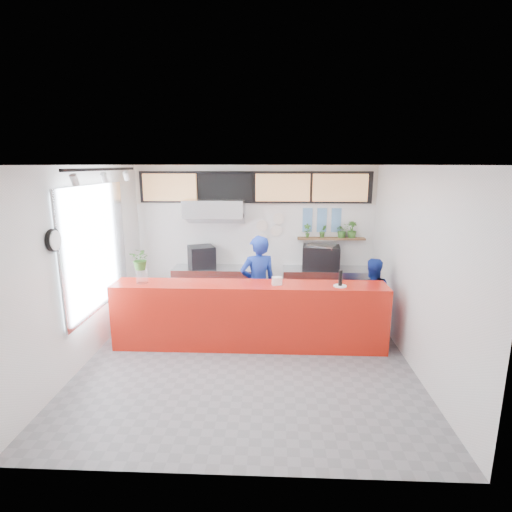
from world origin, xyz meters
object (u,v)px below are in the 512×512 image
at_px(espresso_machine, 321,257).
at_px(staff_right, 371,298).
at_px(staff_center, 258,285).
at_px(pepper_mill, 340,278).
at_px(panini_oven, 202,257).
at_px(service_counter, 249,315).

xyz_separation_m(espresso_machine, staff_right, (0.74, -1.27, -0.43)).
bearing_deg(staff_center, pepper_mill, 134.79).
distance_m(panini_oven, staff_right, 3.49).
bearing_deg(pepper_mill, espresso_machine, 92.69).
relative_size(service_counter, espresso_machine, 6.03).
relative_size(espresso_machine, staff_center, 0.41).
distance_m(staff_center, staff_right, 2.01).
xyz_separation_m(service_counter, staff_right, (2.12, 0.53, 0.16)).
bearing_deg(espresso_machine, staff_center, -130.00).
height_order(service_counter, staff_center, staff_center).
xyz_separation_m(staff_right, pepper_mill, (-0.66, -0.61, 0.53)).
relative_size(panini_oven, pepper_mill, 2.00).
height_order(panini_oven, pepper_mill, pepper_mill).
bearing_deg(panini_oven, staff_right, -43.70).
xyz_separation_m(panini_oven, staff_center, (1.23, -1.21, -0.23)).
bearing_deg(espresso_machine, panini_oven, -174.02).
bearing_deg(staff_center, staff_right, 159.67).
distance_m(staff_right, pepper_mill, 1.04).
bearing_deg(panini_oven, pepper_mill, -58.41).
relative_size(espresso_machine, pepper_mill, 2.96).
distance_m(service_counter, pepper_mill, 1.62).
relative_size(service_counter, panini_oven, 8.95).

